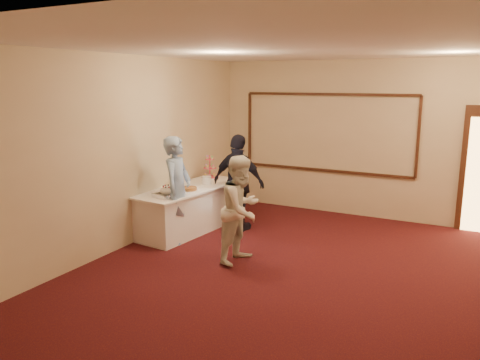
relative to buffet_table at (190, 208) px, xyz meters
The scene contains 13 objects.
floor 2.86m from the buffet_table, 25.47° to the right, with size 7.00×7.00×0.00m, color black.
room_walls 3.27m from the buffet_table, 25.47° to the right, with size 6.04×7.04×3.02m.
wall_molding 3.10m from the buffet_table, 51.99° to the left, with size 3.45×0.04×1.55m.
buffet_table is the anchor object (origin of this frame).
pavlova_tray 0.86m from the buffet_table, 84.61° to the right, with size 0.42×0.51×0.17m.
cupcake_stand 1.10m from the buffet_table, 99.11° to the left, with size 0.32×0.32×0.47m.
plate_stack_a 0.47m from the buffet_table, 166.93° to the left, with size 0.18×0.18×0.15m.
plate_stack_b 0.59m from the buffet_table, 69.07° to the left, with size 0.17×0.17×0.15m.
tart 0.49m from the buffet_table, 58.85° to the right, with size 0.31×0.31×0.06m.
man 0.83m from the buffet_table, 73.42° to the right, with size 0.64×0.42×1.74m, color #82A2CF.
woman 1.80m from the buffet_table, 31.41° to the right, with size 0.76×0.59×1.57m, color white.
guest 0.98m from the buffet_table, 26.61° to the left, with size 1.00×0.42×1.70m, color black.
camera_flash 1.21m from the buffet_table, ahead, with size 0.07×0.04×0.05m, color white.
Camera 1 is at (1.92, -5.48, 2.58)m, focal length 35.00 mm.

